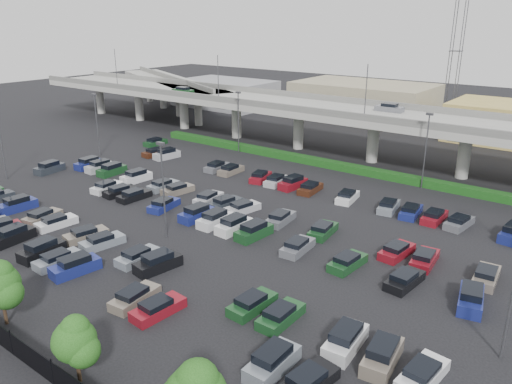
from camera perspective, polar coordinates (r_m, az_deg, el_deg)
ground at (r=59.26m, az=-4.55°, el=-2.54°), size 280.00×280.00×0.00m
overpass at (r=83.10m, az=10.12°, el=8.66°), size 150.00×13.00×15.80m
on_ramp at (r=123.17m, az=-9.69°, el=12.09°), size 50.93×30.13×8.80m
hedge at (r=78.45m, az=7.62°, el=3.33°), size 66.00×1.60×1.10m
parked_cars at (r=57.17m, az=-8.19°, el=-2.86°), size 63.03×41.54×1.67m
light_poles at (r=61.33m, az=-6.37°, el=4.32°), size 66.90×48.38×10.30m
distant_buildings at (r=107.10m, az=23.60°, el=7.98°), size 138.00×24.00×9.00m
comm_tower at (r=119.60m, az=21.93°, el=15.02°), size 2.40×2.40×30.00m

